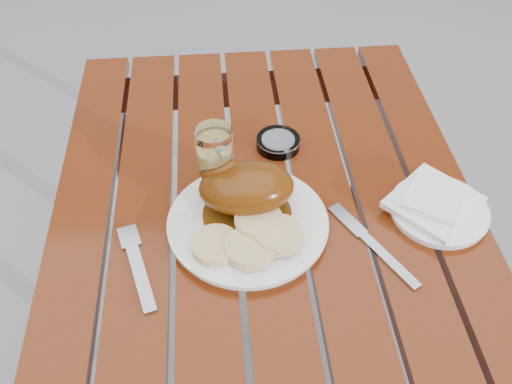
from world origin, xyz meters
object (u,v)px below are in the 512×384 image
dinner_plate (248,224)px  ashtray (278,143)px  table (266,336)px  wine_glass (216,166)px  side_plate (439,211)px

dinner_plate → ashtray: size_ratio=3.20×
table → wine_glass: 0.47m
table → wine_glass: (-0.09, 0.08, 0.46)m
wine_glass → table: bearing=-43.2°
table → dinner_plate: bearing=174.0°
table → dinner_plate: dinner_plate is taller
table → dinner_plate: 0.39m
side_plate → ashtray: bearing=142.0°
side_plate → wine_glass: bearing=169.3°
dinner_plate → ashtray: ashtray is taller
table → side_plate: (0.32, 0.01, 0.38)m
side_plate → dinner_plate: bearing=-179.4°
dinner_plate → wine_glass: (-0.05, 0.08, 0.07)m
wine_glass → side_plate: 0.42m
table → side_plate: size_ratio=6.58×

